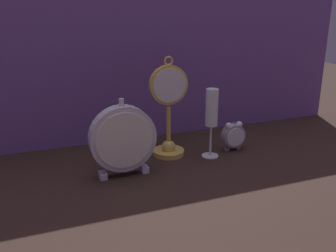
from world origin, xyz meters
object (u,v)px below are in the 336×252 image
alarm_clock_twin_bell (233,135)px  champagne_flute (212,113)px  pocket_watch_on_stand (169,116)px  mantel_clock_silver (123,139)px

alarm_clock_twin_bell → champagne_flute: size_ratio=0.44×
pocket_watch_on_stand → mantel_clock_silver: bearing=-150.4°
mantel_clock_silver → champagne_flute: mantel_clock_silver is taller
pocket_watch_on_stand → mantel_clock_silver: (-0.18, -0.10, -0.02)m
mantel_clock_silver → champagne_flute: 0.30m
champagne_flute → alarm_clock_twin_bell: bearing=12.3°
pocket_watch_on_stand → champagne_flute: (0.12, -0.06, 0.01)m
pocket_watch_on_stand → mantel_clock_silver: 0.20m
alarm_clock_twin_bell → mantel_clock_silver: (-0.39, -0.06, 0.06)m
mantel_clock_silver → champagne_flute: (0.30, 0.04, 0.04)m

